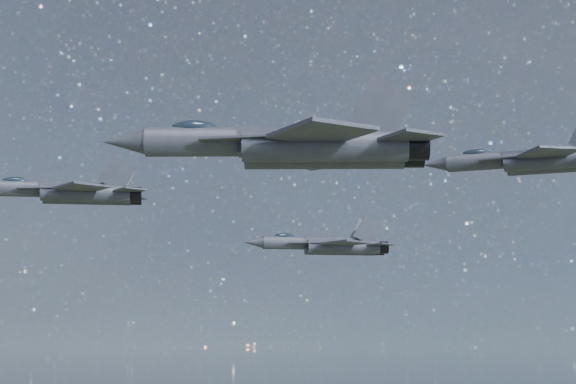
# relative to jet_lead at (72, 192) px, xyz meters

# --- Properties ---
(jet_lead) EXTENTS (16.53, 11.06, 4.18)m
(jet_lead) POSITION_rel_jet_lead_xyz_m (0.00, 0.00, 0.00)
(jet_lead) COLOR #2E313A
(jet_left) EXTENTS (15.08, 10.08, 3.82)m
(jet_left) POSITION_rel_jet_lead_xyz_m (21.34, 14.54, -3.78)
(jet_left) COLOR #2E313A
(jet_right) EXTENTS (19.64, 13.55, 4.93)m
(jet_right) POSITION_rel_jet_lead_xyz_m (25.99, -27.26, -2.45)
(jet_right) COLOR #2E313A
(jet_slot) EXTENTS (15.19, 10.52, 3.82)m
(jet_slot) POSITION_rel_jet_lead_xyz_m (40.53, -8.52, -0.26)
(jet_slot) COLOR #2E313A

